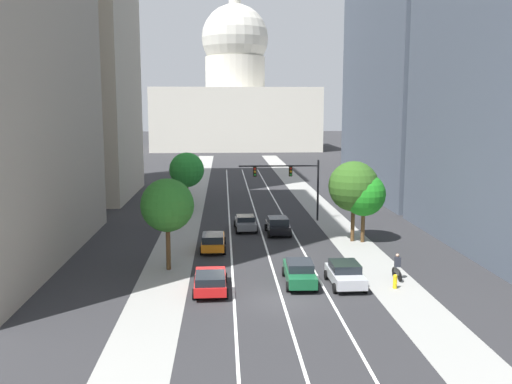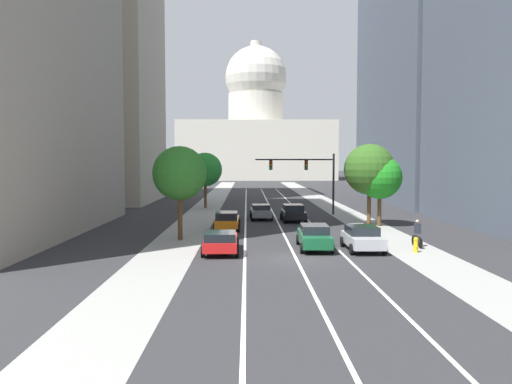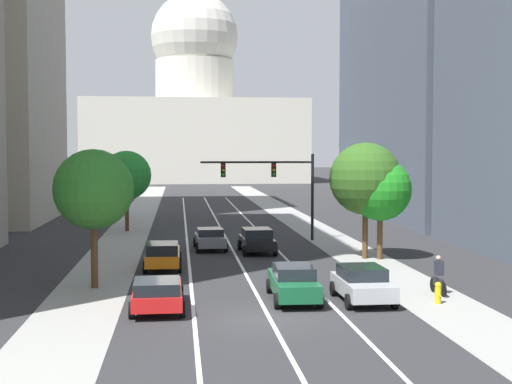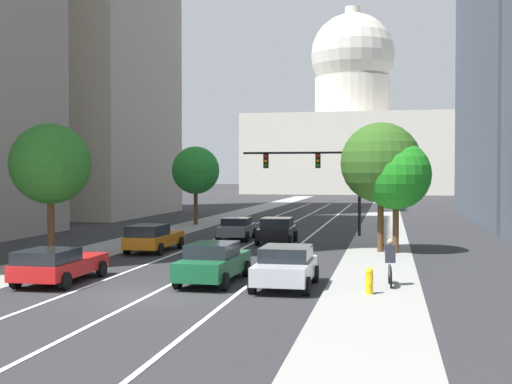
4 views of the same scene
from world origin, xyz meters
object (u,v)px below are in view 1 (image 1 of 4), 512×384
traffic_signal_mast (292,178)px  street_tree_mid_left (167,205)px  car_orange (213,241)px  car_gray (245,223)px  street_tree_near_left (187,170)px  car_silver (345,274)px  car_green (299,272)px  capitol_building (235,99)px  cyclist (397,267)px  car_red (210,281)px  street_tree_near_right (354,186)px  car_black (278,225)px  fire_hydrant (395,281)px  street_tree_mid_right (364,194)px

traffic_signal_mast → street_tree_mid_left: street_tree_mid_left is taller
car_orange → car_gray: (2.82, 7.23, -0.05)m
street_tree_near_left → car_silver: bearing=-67.3°
car_green → street_tree_mid_left: bearing=68.3°
capitol_building → traffic_signal_mast: size_ratio=5.50×
cyclist → street_tree_mid_left: 15.90m
car_gray → street_tree_mid_left: bearing=152.6°
car_silver → car_red: 8.49m
car_red → street_tree_near_right: size_ratio=0.68×
street_tree_mid_left → street_tree_near_right: bearing=27.3°
car_orange → car_silver: bearing=-137.7°
car_black → traffic_signal_mast: (1.95, 5.76, 3.54)m
traffic_signal_mast → street_tree_mid_left: bearing=-122.9°
car_green → fire_hydrant: bearing=-101.1°
street_tree_near_right → car_orange: bearing=-168.2°
car_red → car_black: size_ratio=1.10×
car_silver → fire_hydrant: bearing=-104.5°
street_tree_near_left → street_tree_near_right: (14.84, -16.09, 0.29)m
capitol_building → car_silver: size_ratio=10.61×
car_black → street_tree_near_right: street_tree_near_right is taller
cyclist → street_tree_mid_left: (-15.14, 3.18, 3.67)m
car_orange → car_gray: 7.76m
car_silver → car_orange: bearing=41.6°
traffic_signal_mast → car_gray: bearing=-139.8°
street_tree_mid_right → capitol_building: bearing=94.3°
car_orange → traffic_signal_mast: (7.59, 11.25, 3.56)m
car_silver → street_tree_mid_left: size_ratio=0.64×
car_red → cyclist: (12.13, 1.87, 0.13)m
car_red → traffic_signal_mast: 23.01m
car_silver → street_tree_mid_right: size_ratio=0.70×
capitol_building → street_tree_mid_left: (-7.23, -116.18, -8.97)m
car_orange → car_gray: bearing=-21.1°
car_gray → street_tree_near_left: bearing=25.9°
car_green → street_tree_mid_right: (6.79, 10.88, 3.26)m
traffic_signal_mast → street_tree_near_right: street_tree_near_right is taller
car_orange → cyclist: 14.70m
car_red → street_tree_mid_right: size_ratio=0.78×
traffic_signal_mast → car_green: bearing=-95.6°
car_green → traffic_signal_mast: (1.95, 20.07, 3.55)m
car_orange → street_tree_near_left: bearing=9.9°
car_red → car_black: bearing=-20.7°
street_tree_near_left → fire_hydrant: bearing=-63.0°
car_orange → fire_hydrant: 15.29m
car_orange → fire_hydrant: bearing=-131.3°
fire_hydrant → street_tree_mid_right: (0.98, 12.18, 3.57)m
car_black → street_tree_near_left: bearing=32.7°
car_gray → traffic_signal_mast: traffic_signal_mast is taller
street_tree_mid_right → car_gray: bearing=151.7°
fire_hydrant → car_black: bearing=110.4°
capitol_building → street_tree_near_right: bearing=-86.1°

